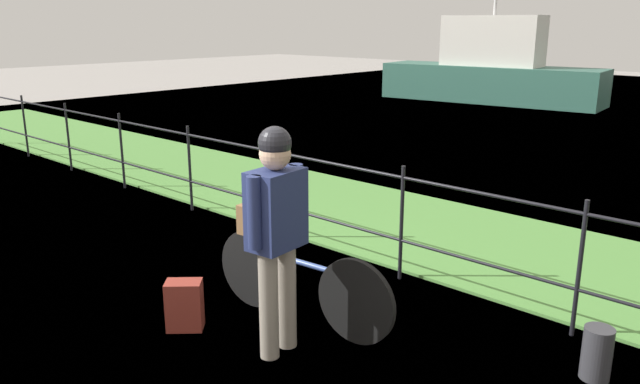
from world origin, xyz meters
TOP-DOWN VIEW (x-y plane):
  - ground_plane at (0.00, 0.00)m, footprint 60.00×60.00m
  - grass_strip at (0.00, 3.41)m, footprint 27.00×2.40m
  - iron_fence at (0.00, 2.07)m, footprint 18.04×0.04m
  - bicycle_main at (0.73, 0.80)m, footprint 1.73×0.24m
  - wooden_crate at (0.34, 0.76)m, footprint 0.35×0.27m
  - terrier_dog at (0.37, 0.76)m, footprint 0.32×0.17m
  - cyclist_person at (0.94, 0.37)m, footprint 0.30×0.54m
  - backpack_on_paving at (0.14, 0.11)m, footprint 0.33×0.32m
  - mooring_bollard at (2.80, 1.57)m, footprint 0.20×0.20m
  - moored_boat_near at (-5.04, 14.91)m, footprint 6.65×2.37m

SIDE VIEW (x-z plane):
  - ground_plane at x=0.00m, z-range 0.00..0.00m
  - grass_strip at x=0.00m, z-range 0.00..0.03m
  - mooring_bollard at x=2.80m, z-range 0.00..0.38m
  - backpack_on_paving at x=0.14m, z-range 0.00..0.40m
  - bicycle_main at x=0.73m, z-range 0.02..0.69m
  - iron_fence at x=0.00m, z-range 0.09..1.18m
  - wooden_crate at x=0.34m, z-range 0.67..0.92m
  - moored_boat_near at x=-5.04m, z-range -1.15..2.97m
  - terrier_dog at x=0.37m, z-range 0.91..1.09m
  - cyclist_person at x=0.94m, z-range 0.16..1.84m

